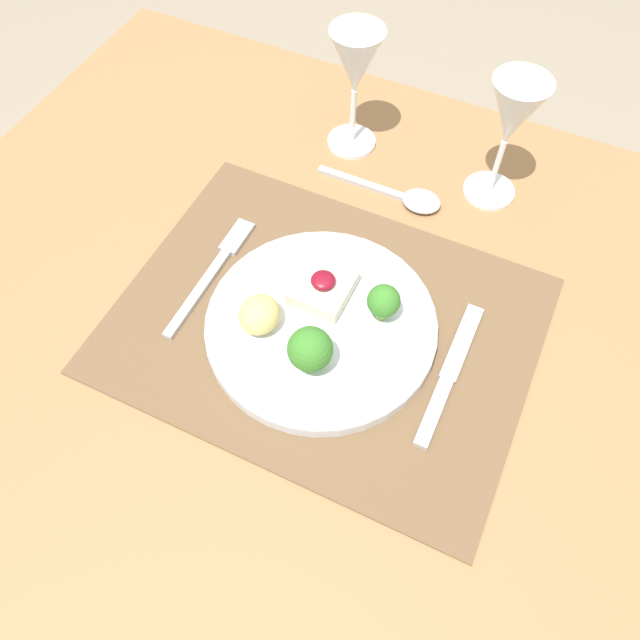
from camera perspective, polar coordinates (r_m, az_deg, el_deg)
ground_plane at (r=1.42m, az=0.21°, el=-16.13°), size 8.00×8.00×0.00m
dining_table at (r=0.84m, az=0.35°, el=-4.13°), size 1.15×0.93×0.73m
placemat at (r=0.75m, az=0.39°, el=-0.42°), size 0.49×0.38×0.00m
dinner_plate at (r=0.73m, az=-0.11°, el=-0.25°), size 0.27×0.27×0.08m
fork at (r=0.80m, az=-9.52°, el=4.75°), size 0.02×0.20×0.01m
knife at (r=0.72m, az=11.44°, el=-5.57°), size 0.02×0.20×0.01m
spoon at (r=0.88m, az=8.16°, el=11.04°), size 0.18×0.04×0.02m
wine_glass_near at (r=0.83m, az=17.14°, el=17.19°), size 0.07×0.07×0.18m
wine_glass_far at (r=0.88m, az=3.26°, el=22.04°), size 0.07×0.07×0.18m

